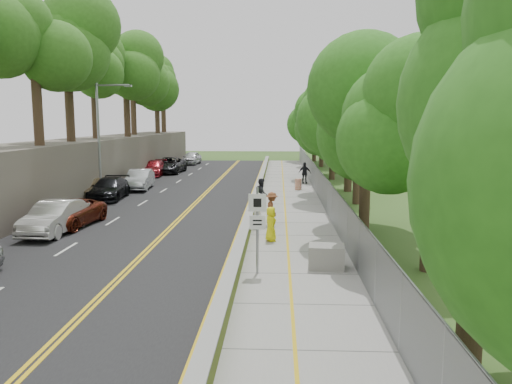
# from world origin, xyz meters

# --- Properties ---
(ground) EXTENTS (140.00, 140.00, 0.00)m
(ground) POSITION_xyz_m (0.00, 0.00, 0.00)
(ground) COLOR #33511E
(ground) RESTS_ON ground
(road) EXTENTS (11.20, 66.00, 0.04)m
(road) POSITION_xyz_m (-5.40, 15.00, 0.02)
(road) COLOR black
(road) RESTS_ON ground
(sidewalk) EXTENTS (4.20, 66.00, 0.05)m
(sidewalk) POSITION_xyz_m (2.55, 15.00, 0.03)
(sidewalk) COLOR gray
(sidewalk) RESTS_ON ground
(jersey_barrier) EXTENTS (0.42, 66.00, 0.60)m
(jersey_barrier) POSITION_xyz_m (0.25, 15.00, 0.30)
(jersey_barrier) COLOR #AAE014
(jersey_barrier) RESTS_ON ground
(rock_embankment) EXTENTS (5.00, 66.00, 4.00)m
(rock_embankment) POSITION_xyz_m (-13.50, 15.00, 2.00)
(rock_embankment) COLOR #595147
(rock_embankment) RESTS_ON ground
(chainlink_fence) EXTENTS (0.04, 66.00, 2.00)m
(chainlink_fence) POSITION_xyz_m (4.65, 15.00, 1.00)
(chainlink_fence) COLOR slate
(chainlink_fence) RESTS_ON ground
(trees_embankment) EXTENTS (6.40, 66.00, 13.00)m
(trees_embankment) POSITION_xyz_m (-13.00, 15.00, 10.50)
(trees_embankment) COLOR #387720
(trees_embankment) RESTS_ON rock_embankment
(trees_fenceside) EXTENTS (7.00, 66.00, 14.00)m
(trees_fenceside) POSITION_xyz_m (7.00, 15.00, 7.00)
(trees_fenceside) COLOR #358020
(trees_fenceside) RESTS_ON ground
(streetlight) EXTENTS (2.52, 0.22, 8.00)m
(streetlight) POSITION_xyz_m (-10.46, 14.00, 4.64)
(streetlight) COLOR gray
(streetlight) RESTS_ON ground
(signpost) EXTENTS (0.62, 0.09, 3.10)m
(signpost) POSITION_xyz_m (1.05, -3.02, 1.96)
(signpost) COLOR gray
(signpost) RESTS_ON sidewalk
(construction_barrel) EXTENTS (0.52, 0.52, 0.86)m
(construction_barrel) POSITION_xyz_m (3.34, 18.93, 0.48)
(construction_barrel) COLOR #C43908
(construction_barrel) RESTS_ON sidewalk
(concrete_block) EXTENTS (1.37, 1.08, 0.86)m
(concrete_block) POSITION_xyz_m (3.57, -2.27, 0.48)
(concrete_block) COLOR gray
(concrete_block) RESTS_ON sidewalk
(car_1) EXTENTS (1.76, 4.78, 1.56)m
(car_1) POSITION_xyz_m (-9.00, 2.98, 0.82)
(car_1) COLOR silver
(car_1) RESTS_ON road
(car_2) EXTENTS (2.74, 5.13, 1.37)m
(car_2) POSITION_xyz_m (-9.00, 4.52, 0.73)
(car_2) COLOR #5A1C0E
(car_2) RESTS_ON road
(car_3) EXTENTS (2.40, 5.22, 1.48)m
(car_3) POSITION_xyz_m (-9.96, 13.54, 0.78)
(car_3) COLOR black
(car_3) RESTS_ON road
(car_4) EXTENTS (2.25, 4.67, 1.54)m
(car_4) POSITION_xyz_m (-10.60, 13.82, 0.81)
(car_4) COLOR tan
(car_4) RESTS_ON road
(car_5) EXTENTS (2.09, 4.91, 1.57)m
(car_5) POSITION_xyz_m (-9.24, 18.62, 0.83)
(car_5) COLOR silver
(car_5) RESTS_ON road
(car_6) EXTENTS (2.89, 5.92, 1.62)m
(car_6) POSITION_xyz_m (-9.62, 31.14, 0.85)
(car_6) COLOR black
(car_6) RESTS_ON road
(car_7) EXTENTS (2.30, 5.29, 1.52)m
(car_7) POSITION_xyz_m (-10.60, 28.37, 0.80)
(car_7) COLOR maroon
(car_7) RESTS_ON road
(car_8) EXTENTS (2.17, 4.78, 1.59)m
(car_8) POSITION_xyz_m (-9.12, 41.67, 0.83)
(car_8) COLOR silver
(car_8) RESTS_ON road
(painter_0) EXTENTS (0.65, 0.85, 1.56)m
(painter_0) POSITION_xyz_m (1.45, 1.82, 0.83)
(painter_0) COLOR yellow
(painter_0) RESTS_ON sidewalk
(painter_1) EXTENTS (0.51, 0.70, 1.79)m
(painter_1) POSITION_xyz_m (0.75, 4.73, 0.95)
(painter_1) COLOR white
(painter_1) RESTS_ON sidewalk
(painter_2) EXTENTS (0.76, 0.95, 1.88)m
(painter_2) POSITION_xyz_m (0.75, 10.25, 0.99)
(painter_2) COLOR black
(painter_2) RESTS_ON sidewalk
(painter_3) EXTENTS (0.91, 1.24, 1.72)m
(painter_3) POSITION_xyz_m (1.45, 5.42, 0.91)
(painter_3) COLOR brown
(painter_3) RESTS_ON sidewalk
(person_far) EXTENTS (1.16, 0.71, 1.85)m
(person_far) POSITION_xyz_m (4.05, 22.74, 0.97)
(person_far) COLOR black
(person_far) RESTS_ON sidewalk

